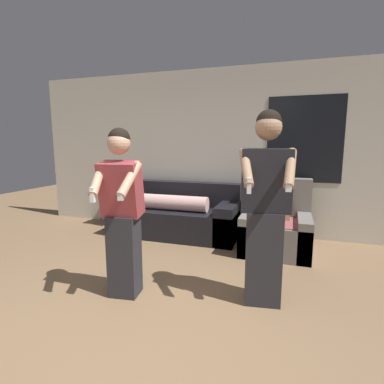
# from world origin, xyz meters

# --- Properties ---
(ground_plane) EXTENTS (14.00, 14.00, 0.00)m
(ground_plane) POSITION_xyz_m (0.00, 0.00, 0.00)
(ground_plane) COLOR #846647
(wall_back) EXTENTS (6.85, 0.07, 2.70)m
(wall_back) POSITION_xyz_m (0.02, 3.20, 1.35)
(wall_back) COLOR beige
(wall_back) RESTS_ON ground_plane
(couch) EXTENTS (1.98, 0.86, 0.85)m
(couch) POSITION_xyz_m (-0.59, 2.73, 0.31)
(couch) COLOR black
(couch) RESTS_ON ground_plane
(armchair) EXTENTS (0.92, 0.89, 1.00)m
(armchair) POSITION_xyz_m (0.98, 2.48, 0.32)
(armchair) COLOR slate
(armchair) RESTS_ON ground_plane
(side_table) EXTENTS (0.49, 0.40, 0.81)m
(side_table) POSITION_xyz_m (-1.89, 2.95, 0.55)
(side_table) COLOR black
(side_table) RESTS_ON ground_plane
(person_left) EXTENTS (0.43, 0.52, 1.64)m
(person_left) POSITION_xyz_m (-0.37, 0.70, 0.84)
(person_left) COLOR #28282D
(person_left) RESTS_ON ground_plane
(person_right) EXTENTS (0.50, 0.50, 1.79)m
(person_right) POSITION_xyz_m (0.94, 0.99, 0.92)
(person_right) COLOR #28282D
(person_right) RESTS_ON ground_plane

